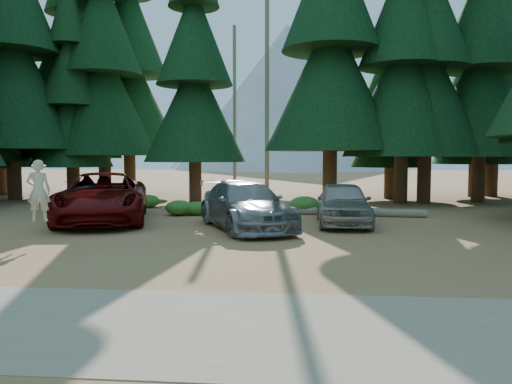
{
  "coord_description": "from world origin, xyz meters",
  "views": [
    {
      "loc": [
        2.65,
        -13.24,
        2.37
      ],
      "look_at": [
        1.24,
        2.68,
        1.25
      ],
      "focal_mm": 35.0,
      "sensor_mm": 36.0,
      "label": 1
    }
  ],
  "objects_px": {
    "frisbee_player": "(39,190)",
    "log_mid": "(301,204)",
    "log_left": "(101,206)",
    "silver_minivan_right": "(343,203)",
    "silver_minivan_center": "(246,205)",
    "red_pickup": "(103,197)",
    "log_right": "(361,212)"
  },
  "relations": [
    {
      "from": "silver_minivan_right",
      "to": "log_right",
      "type": "distance_m",
      "value": 2.87
    },
    {
      "from": "red_pickup",
      "to": "log_left",
      "type": "relative_size",
      "value": 1.62
    },
    {
      "from": "log_left",
      "to": "silver_minivan_center",
      "type": "bearing_deg",
      "value": -65.51
    },
    {
      "from": "log_left",
      "to": "log_right",
      "type": "distance_m",
      "value": 11.69
    },
    {
      "from": "log_mid",
      "to": "log_right",
      "type": "xyz_separation_m",
      "value": [
        2.42,
        -3.5,
        0.03
      ]
    },
    {
      "from": "silver_minivan_center",
      "to": "frisbee_player",
      "type": "distance_m",
      "value": 6.32
    },
    {
      "from": "frisbee_player",
      "to": "log_mid",
      "type": "height_order",
      "value": "frisbee_player"
    },
    {
      "from": "frisbee_player",
      "to": "log_mid",
      "type": "distance_m",
      "value": 13.13
    },
    {
      "from": "red_pickup",
      "to": "log_left",
      "type": "distance_m",
      "value": 4.93
    },
    {
      "from": "red_pickup",
      "to": "silver_minivan_right",
      "type": "distance_m",
      "value": 8.66
    },
    {
      "from": "silver_minivan_center",
      "to": "log_mid",
      "type": "height_order",
      "value": "silver_minivan_center"
    },
    {
      "from": "log_right",
      "to": "log_mid",
      "type": "bearing_deg",
      "value": 132.87
    },
    {
      "from": "red_pickup",
      "to": "silver_minivan_center",
      "type": "xyz_separation_m",
      "value": [
        5.37,
        -1.25,
        -0.13
      ]
    },
    {
      "from": "red_pickup",
      "to": "silver_minivan_right",
      "type": "xyz_separation_m",
      "value": [
        8.66,
        0.07,
        -0.14
      ]
    },
    {
      "from": "frisbee_player",
      "to": "red_pickup",
      "type": "bearing_deg",
      "value": -106.23
    },
    {
      "from": "log_left",
      "to": "log_right",
      "type": "xyz_separation_m",
      "value": [
        11.55,
        -1.77,
        0.02
      ]
    },
    {
      "from": "log_mid",
      "to": "silver_minivan_right",
      "type": "bearing_deg",
      "value": -36.12
    },
    {
      "from": "red_pickup",
      "to": "log_mid",
      "type": "distance_m",
      "value": 9.54
    },
    {
      "from": "log_left",
      "to": "log_mid",
      "type": "bearing_deg",
      "value": -16.64
    },
    {
      "from": "silver_minivan_right",
      "to": "frisbee_player",
      "type": "relative_size",
      "value": 2.7
    },
    {
      "from": "silver_minivan_center",
      "to": "log_mid",
      "type": "relative_size",
      "value": 1.74
    },
    {
      "from": "red_pickup",
      "to": "log_right",
      "type": "relative_size",
      "value": 1.3
    },
    {
      "from": "silver_minivan_right",
      "to": "silver_minivan_center",
      "type": "bearing_deg",
      "value": -157.67
    },
    {
      "from": "silver_minivan_right",
      "to": "log_right",
      "type": "bearing_deg",
      "value": 70.25
    },
    {
      "from": "frisbee_player",
      "to": "log_left",
      "type": "bearing_deg",
      "value": -95.69
    },
    {
      "from": "log_mid",
      "to": "frisbee_player",
      "type": "bearing_deg",
      "value": -81.95
    },
    {
      "from": "log_mid",
      "to": "silver_minivan_center",
      "type": "bearing_deg",
      "value": -63.28
    },
    {
      "from": "silver_minivan_center",
      "to": "silver_minivan_right",
      "type": "relative_size",
      "value": 1.2
    },
    {
      "from": "silver_minivan_center",
      "to": "frisbee_player",
      "type": "relative_size",
      "value": 3.24
    },
    {
      "from": "red_pickup",
      "to": "log_mid",
      "type": "relative_size",
      "value": 2.12
    },
    {
      "from": "silver_minivan_center",
      "to": "log_right",
      "type": "xyz_separation_m",
      "value": [
        4.26,
        3.96,
        -0.62
      ]
    },
    {
      "from": "frisbee_player",
      "to": "log_left",
      "type": "relative_size",
      "value": 0.41
    }
  ]
}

